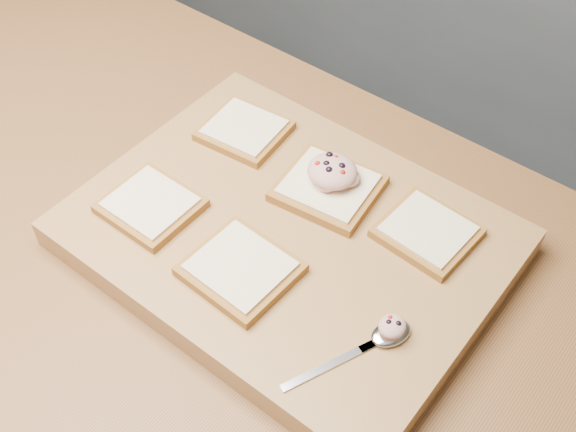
% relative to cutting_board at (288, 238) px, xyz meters
% --- Properties ---
extents(island_counter, '(2.00, 0.80, 0.90)m').
position_rel_cutting_board_xyz_m(island_counter, '(-0.17, -0.07, -0.47)').
color(island_counter, slate).
rests_on(island_counter, ground).
extents(back_counter, '(3.60, 0.62, 0.94)m').
position_rel_cutting_board_xyz_m(back_counter, '(-0.17, 1.36, -0.45)').
color(back_counter, slate).
rests_on(back_counter, ground).
extents(cutting_board, '(0.52, 0.40, 0.04)m').
position_rel_cutting_board_xyz_m(cutting_board, '(0.00, 0.00, 0.00)').
color(cutting_board, '#9E6C43').
rests_on(cutting_board, island_counter).
extents(bread_far_left, '(0.12, 0.11, 0.02)m').
position_rel_cutting_board_xyz_m(bread_far_left, '(-0.16, 0.10, 0.03)').
color(bread_far_left, '#9C6128').
rests_on(bread_far_left, cutting_board).
extents(bread_far_center, '(0.14, 0.13, 0.02)m').
position_rel_cutting_board_xyz_m(bread_far_center, '(0.00, 0.08, 0.03)').
color(bread_far_center, '#9C6128').
rests_on(bread_far_center, cutting_board).
extents(bread_far_right, '(0.12, 0.11, 0.02)m').
position_rel_cutting_board_xyz_m(bread_far_right, '(0.15, 0.10, 0.03)').
color(bread_far_right, '#9C6128').
rests_on(bread_far_right, cutting_board).
extents(bread_near_left, '(0.11, 0.10, 0.02)m').
position_rel_cutting_board_xyz_m(bread_near_left, '(-0.16, -0.09, 0.03)').
color(bread_near_left, '#9C6128').
rests_on(bread_near_left, cutting_board).
extents(bread_near_center, '(0.13, 0.12, 0.02)m').
position_rel_cutting_board_xyz_m(bread_near_center, '(0.00, -0.09, 0.03)').
color(bread_near_center, '#9C6128').
rests_on(bread_near_center, cutting_board).
extents(tuna_salad_dollop, '(0.07, 0.06, 0.03)m').
position_rel_cutting_board_xyz_m(tuna_salad_dollop, '(0.00, 0.09, 0.05)').
color(tuna_salad_dollop, '#DEA08E').
rests_on(tuna_salad_dollop, bread_far_center).
extents(spoon, '(0.08, 0.16, 0.01)m').
position_rel_cutting_board_xyz_m(spoon, '(0.18, -0.07, 0.03)').
color(spoon, silver).
rests_on(spoon, cutting_board).
extents(spoon_salad, '(0.03, 0.03, 0.02)m').
position_rel_cutting_board_xyz_m(spoon_salad, '(0.19, -0.05, 0.04)').
color(spoon_salad, '#DEA08E').
rests_on(spoon_salad, spoon).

